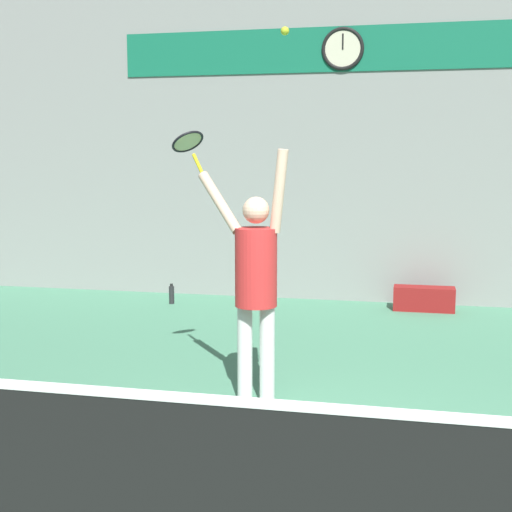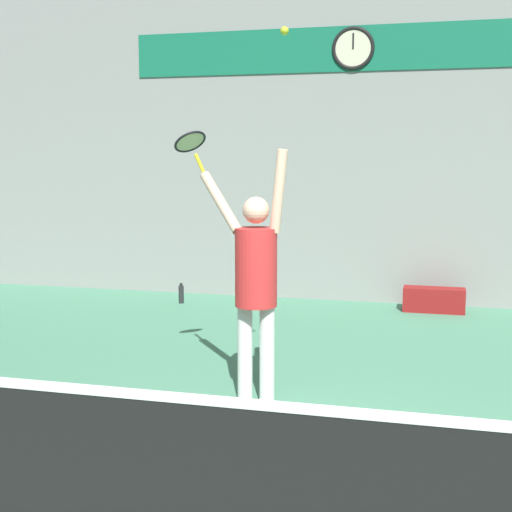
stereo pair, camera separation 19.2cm
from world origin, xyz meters
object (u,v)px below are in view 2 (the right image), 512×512
(tennis_ball, at_px, (285,31))
(tennis_racket, at_px, (191,144))
(scoreboard_clock, at_px, (353,48))
(tennis_player, at_px, (255,275))
(equipment_bag, at_px, (434,300))
(water_bottle, at_px, (181,294))

(tennis_ball, bearing_deg, tennis_racket, 152.86)
(scoreboard_clock, bearing_deg, tennis_ball, -89.98)
(tennis_player, relative_size, equipment_bag, 2.63)
(water_bottle, distance_m, equipment_bag, 3.58)
(tennis_player, bearing_deg, equipment_bag, 70.36)
(tennis_ball, height_order, equipment_bag, tennis_ball)
(tennis_player, bearing_deg, water_bottle, 118.74)
(tennis_ball, height_order, water_bottle, tennis_ball)
(tennis_player, xyz_separation_m, tennis_ball, (0.25, -0.06, 1.99))
(tennis_ball, bearing_deg, tennis_player, 166.70)
(water_bottle, bearing_deg, scoreboard_clock, 17.27)
(water_bottle, bearing_deg, tennis_ball, -58.80)
(tennis_racket, height_order, tennis_ball, tennis_ball)
(tennis_ball, xyz_separation_m, water_bottle, (-2.35, 3.88, -2.97))
(scoreboard_clock, relative_size, tennis_ball, 8.81)
(scoreboard_clock, height_order, tennis_player, scoreboard_clock)
(scoreboard_clock, distance_m, water_bottle, 4.27)
(scoreboard_clock, distance_m, tennis_racket, 4.44)
(tennis_racket, relative_size, equipment_bag, 0.49)
(scoreboard_clock, xyz_separation_m, equipment_bag, (1.22, -0.42, -3.46))
(tennis_racket, xyz_separation_m, equipment_bag, (2.19, 3.69, -2.06))
(tennis_racket, bearing_deg, scoreboard_clock, 76.69)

